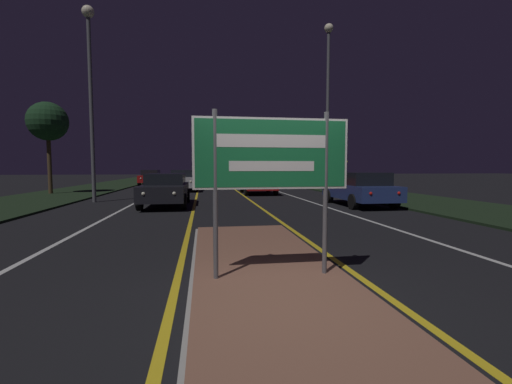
# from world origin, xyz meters

# --- Properties ---
(ground_plane) EXTENTS (160.00, 160.00, 0.00)m
(ground_plane) POSITION_xyz_m (0.00, 0.00, 0.00)
(ground_plane) COLOR black
(median_island) EXTENTS (2.39, 8.64, 0.10)m
(median_island) POSITION_xyz_m (0.00, 0.61, 0.04)
(median_island) COLOR #999993
(median_island) RESTS_ON ground_plane
(verge_left) EXTENTS (5.00, 100.00, 0.08)m
(verge_left) POSITION_xyz_m (-9.50, 20.00, 0.04)
(verge_left) COLOR black
(verge_left) RESTS_ON ground_plane
(verge_right) EXTENTS (5.00, 100.00, 0.08)m
(verge_right) POSITION_xyz_m (9.50, 20.00, 0.04)
(verge_right) COLOR black
(verge_right) RESTS_ON ground_plane
(centre_line_yellow_left) EXTENTS (0.12, 70.00, 0.01)m
(centre_line_yellow_left) POSITION_xyz_m (-1.38, 25.00, 0.00)
(centre_line_yellow_left) COLOR gold
(centre_line_yellow_left) RESTS_ON ground_plane
(centre_line_yellow_right) EXTENTS (0.12, 70.00, 0.01)m
(centre_line_yellow_right) POSITION_xyz_m (1.38, 25.00, 0.00)
(centre_line_yellow_right) COLOR gold
(centre_line_yellow_right) RESTS_ON ground_plane
(lane_line_white_left) EXTENTS (0.12, 70.00, 0.01)m
(lane_line_white_left) POSITION_xyz_m (-4.20, 25.00, 0.00)
(lane_line_white_left) COLOR silver
(lane_line_white_left) RESTS_ON ground_plane
(lane_line_white_right) EXTENTS (0.12, 70.00, 0.01)m
(lane_line_white_right) POSITION_xyz_m (4.20, 25.00, 0.00)
(lane_line_white_right) COLOR silver
(lane_line_white_right) RESTS_ON ground_plane
(edge_line_white_left) EXTENTS (0.10, 70.00, 0.01)m
(edge_line_white_left) POSITION_xyz_m (-7.20, 25.00, 0.00)
(edge_line_white_left) COLOR silver
(edge_line_white_left) RESTS_ON ground_plane
(edge_line_white_right) EXTENTS (0.10, 70.00, 0.01)m
(edge_line_white_right) POSITION_xyz_m (7.20, 25.00, 0.00)
(edge_line_white_right) COLOR silver
(edge_line_white_right) RESTS_ON ground_plane
(highway_sign) EXTENTS (2.26, 0.07, 2.40)m
(highway_sign) POSITION_xyz_m (0.00, 0.60, 1.79)
(highway_sign) COLOR #56565B
(highway_sign) RESTS_ON median_island
(streetlight_left_near) EXTENTS (0.56, 0.56, 9.23)m
(streetlight_left_near) POSITION_xyz_m (-6.22, 13.29, 6.13)
(streetlight_left_near) COLOR #56565B
(streetlight_left_near) RESTS_ON ground_plane
(streetlight_right_near) EXTENTS (0.53, 0.53, 10.17)m
(streetlight_right_near) POSITION_xyz_m (6.46, 15.72, 6.50)
(streetlight_right_near) COLOR #56565B
(streetlight_right_near) RESTS_ON ground_plane
(car_receding_0) EXTENTS (1.99, 4.40, 1.47)m
(car_receding_0) POSITION_xyz_m (5.85, 9.92, 0.77)
(car_receding_0) COLOR navy
(car_receding_0) RESTS_ON ground_plane
(car_receding_1) EXTENTS (2.01, 4.10, 1.41)m
(car_receding_1) POSITION_xyz_m (2.45, 17.16, 0.75)
(car_receding_1) COLOR maroon
(car_receding_1) RESTS_ON ground_plane
(car_receding_2) EXTENTS (1.90, 4.83, 1.52)m
(car_receding_2) POSITION_xyz_m (2.83, 28.02, 0.79)
(car_receding_2) COLOR #4C514C
(car_receding_2) RESTS_ON ground_plane
(car_receding_3) EXTENTS (1.97, 4.64, 1.35)m
(car_receding_3) POSITION_xyz_m (5.93, 39.35, 0.72)
(car_receding_3) COLOR maroon
(car_receding_3) RESTS_ON ground_plane
(car_approaching_0) EXTENTS (1.93, 4.71, 1.41)m
(car_approaching_0) POSITION_xyz_m (-2.62, 11.17, 0.75)
(car_approaching_0) COLOR black
(car_approaching_0) RESTS_ON ground_plane
(car_approaching_1) EXTENTS (2.00, 4.47, 1.50)m
(car_approaching_1) POSITION_xyz_m (-2.38, 20.85, 0.79)
(car_approaching_1) COLOR #B7B7BC
(car_approaching_1) RESTS_ON ground_plane
(car_approaching_2) EXTENTS (1.85, 4.15, 1.44)m
(car_approaching_2) POSITION_xyz_m (-5.95, 29.43, 0.75)
(car_approaching_2) COLOR maroon
(car_approaching_2) RESTS_ON ground_plane
(warning_sign) EXTENTS (0.60, 0.06, 2.34)m
(warning_sign) POSITION_xyz_m (9.04, 19.23, 1.49)
(warning_sign) COLOR #56565B
(warning_sign) RESTS_ON verge_right
(roadside_palm_left) EXTENTS (2.34, 2.34, 5.57)m
(roadside_palm_left) POSITION_xyz_m (-10.31, 18.49, 4.44)
(roadside_palm_left) COLOR #4C3823
(roadside_palm_left) RESTS_ON verge_left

